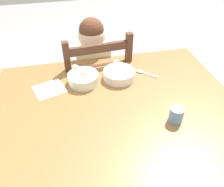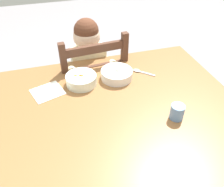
% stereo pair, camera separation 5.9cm
% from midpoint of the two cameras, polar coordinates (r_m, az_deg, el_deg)
% --- Properties ---
extents(dining_table, '(1.21, 1.04, 0.71)m').
position_cam_midpoint_polar(dining_table, '(1.21, 3.09, -7.56)').
color(dining_table, '#906036').
rests_on(dining_table, ground).
extents(dining_chair, '(0.45, 0.45, 0.90)m').
position_cam_midpoint_polar(dining_chair, '(1.74, -2.98, 1.49)').
color(dining_chair, '#4E2E21').
rests_on(dining_chair, ground).
extents(child_figure, '(0.32, 0.31, 0.95)m').
position_cam_midpoint_polar(child_figure, '(1.63, -3.30, 6.56)').
color(child_figure, beige).
rests_on(child_figure, ground).
extents(bowl_of_peas, '(0.18, 0.18, 0.05)m').
position_cam_midpoint_polar(bowl_of_peas, '(1.35, 2.95, 4.59)').
color(bowl_of_peas, white).
rests_on(bowl_of_peas, dining_table).
extents(bowl_of_carrots, '(0.17, 0.17, 0.06)m').
position_cam_midpoint_polar(bowl_of_carrots, '(1.31, -5.61, 3.60)').
color(bowl_of_carrots, white).
rests_on(bowl_of_carrots, dining_table).
extents(spoon, '(0.11, 0.11, 0.01)m').
position_cam_midpoint_polar(spoon, '(1.42, 8.57, 4.98)').
color(spoon, silver).
rests_on(spoon, dining_table).
extents(drinking_cup, '(0.06, 0.06, 0.07)m').
position_cam_midpoint_polar(drinking_cup, '(1.12, 16.57, -4.94)').
color(drinking_cup, '#6392D1').
rests_on(drinking_cup, dining_table).
extents(paper_napkin, '(0.19, 0.18, 0.00)m').
position_cam_midpoint_polar(paper_napkin, '(1.31, -13.47, 0.95)').
color(paper_napkin, white).
rests_on(paper_napkin, dining_table).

